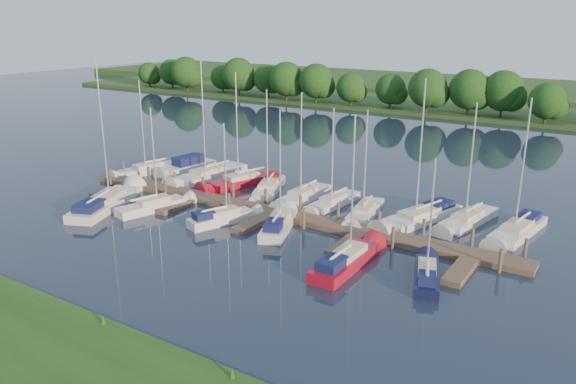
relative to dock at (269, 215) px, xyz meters
The scene contains 23 objects.
ground 7.31m from the dock, 90.00° to the right, with size 260.00×260.00×0.00m, color #17202E.
dock is the anchor object (origin of this frame).
mooring_pilings 1.19m from the dock, 90.00° to the left, with size 38.24×2.84×2.00m.
far_shore 67.69m from the dock, 90.00° to the left, with size 180.00×30.00×0.60m, color #29471B.
distant_hill 92.69m from the dock, 90.00° to the left, with size 220.00×40.00×1.40m, color #375826.
treeline 55.10m from the dock, 91.75° to the left, with size 145.67×9.21×8.16m.
sailboat_n_0 18.79m from the dock, 166.26° to the left, with size 3.39×7.80×9.87m.
motorboat 17.01m from the dock, 154.73° to the left, with size 2.84×6.97×2.00m.
sailboat_n_2 13.24m from the dock, 152.10° to the left, with size 3.14×9.65×12.04m.
sailboat_n_3 9.54m from the dock, 140.91° to the left, with size 4.28×8.73×11.14m.
sailboat_n_4 7.05m from the dock, 124.71° to the left, with size 4.15×7.59×9.80m.
sailboat_n_5 5.16m from the dock, 89.92° to the left, with size 1.83×7.65×9.90m.
sailboat_n_6 6.10m from the dock, 61.12° to the left, with size 2.10×6.86×8.74m.
sailboat_n_7 7.68m from the dock, 34.53° to the left, with size 2.66×7.16×9.02m.
sailboat_n_8 11.88m from the dock, 28.30° to the left, with size 4.47×9.26×11.60m.
sailboat_n_9 15.49m from the dock, 26.64° to the left, with size 3.11×7.85×9.88m.
sailboat_n_10 18.81m from the dock, 20.73° to the left, with size 3.04×8.45×10.52m.
sailboat_s_0 14.15m from the dock, 158.65° to the right, with size 5.33×9.98×12.70m.
sailboat_s_1 9.80m from the dock, 158.16° to the right, with size 3.19×6.90×8.98m.
sailboat_s_2 3.84m from the dock, 128.16° to the right, with size 3.33×6.17×8.28m.
sailboat_s_3 2.74m from the dock, 39.54° to the right, with size 3.78×7.18×9.48m.
sailboat_s_4 10.67m from the dock, 27.59° to the right, with size 1.90×7.89×10.25m.
sailboat_s_5 15.02m from the dock, 15.69° to the right, with size 3.04×6.08×7.89m.
Camera 1 is at (24.08, -27.75, 15.40)m, focal length 35.00 mm.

